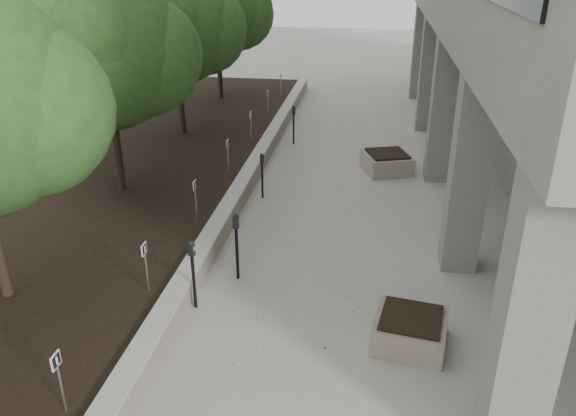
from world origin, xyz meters
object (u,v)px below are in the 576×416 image
Objects in this scene: crabapple_tree_3 at (109,83)px; parking_meter_2 at (193,275)px; parking_meter_4 at (262,176)px; parking_meter_5 at (294,125)px; crabapple_tree_4 at (177,50)px; planter_front at (410,330)px; planter_back at (387,162)px; crabapple_tree_5 at (218,30)px; parking_meter_3 at (237,247)px.

crabapple_tree_3 reaches higher than parking_meter_2.
parking_meter_5 reaches higher than parking_meter_4.
crabapple_tree_3 is at bearing -90.00° from crabapple_tree_4.
crabapple_tree_4 reaches higher than parking_meter_2.
planter_back reaches higher than planter_front.
planter_front is 0.91× the size of planter_back.
crabapple_tree_4 is at bearing 166.21° from planter_back.
crabapple_tree_4 is at bearing 125.89° from planter_front.
crabapple_tree_4 is 3.94× the size of parking_meter_2.
parking_meter_4 is 0.94× the size of parking_meter_5.
crabapple_tree_5 reaches higher than parking_meter_4.
crabapple_tree_4 reaches higher than parking_meter_5.
parking_meter_3 is (0.54, 1.10, 0.02)m from parking_meter_2.
parking_meter_4 is (3.52, -4.15, -2.50)m from crabapple_tree_4.
planter_back is (3.10, -2.20, -0.37)m from parking_meter_5.
crabapple_tree_4 is 4.10× the size of parking_meter_5.
parking_meter_3 is 4.07m from parking_meter_4.
parking_meter_5 is at bearing 98.61° from parking_meter_2.
crabapple_tree_5 is 10.12m from parking_meter_4.
crabapple_tree_3 is 1.00× the size of crabapple_tree_5.
parking_meter_2 is at bearing -53.05° from crabapple_tree_3.
planter_back is (3.54, 7.65, -0.39)m from parking_meter_2.
parking_meter_5 reaches higher than planter_front.
parking_meter_2 is (3.25, -14.32, -2.43)m from crabapple_tree_5.
parking_meter_5 is at bearing 108.27° from planter_front.
crabapple_tree_4 is at bearing 178.03° from parking_meter_5.
crabapple_tree_4 is 4.46m from parking_meter_5.
parking_meter_4 is (3.52, -9.15, -2.50)m from crabapple_tree_5.
planter_front is at bearing -54.11° from crabapple_tree_4.
crabapple_tree_3 is at bearing -133.86° from parking_meter_5.
planter_back is (6.79, -1.67, -2.82)m from crabapple_tree_4.
parking_meter_3 is at bearing -65.21° from crabapple_tree_4.
crabapple_tree_3 is 4.26× the size of planter_back.
parking_meter_3 is at bearing -40.29° from crabapple_tree_3.
parking_meter_5 is (3.69, 5.53, -2.46)m from crabapple_tree_3.
crabapple_tree_5 is at bearing 115.62° from planter_front.
crabapple_tree_5 is 14.88m from parking_meter_2.
parking_meter_3 is 3.70m from planter_front.
crabapple_tree_5 reaches higher than parking_meter_2.
parking_meter_3 is 1.08× the size of parking_meter_5.
crabapple_tree_4 is 12.45m from planter_front.
parking_meter_5 is (0.17, 4.68, 0.04)m from parking_meter_4.
planter_back is at bearing 26.16° from crabapple_tree_3.
planter_back is (6.79, 3.33, -2.82)m from crabapple_tree_3.
crabapple_tree_5 reaches higher than planter_back.
parking_meter_2 reaches higher than parking_meter_4.
parking_meter_4 is at bearing 13.55° from crabapple_tree_3.
planter_front is at bearing -34.13° from crabapple_tree_3.
parking_meter_5 is (-0.11, 8.75, -0.05)m from parking_meter_3.
crabapple_tree_3 is at bearing 145.87° from planter_front.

